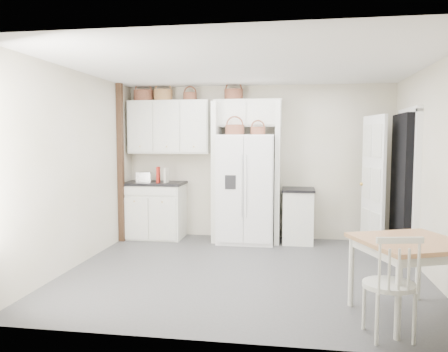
# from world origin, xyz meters

# --- Properties ---
(floor) EXTENTS (4.50, 4.50, 0.00)m
(floor) POSITION_xyz_m (0.00, 0.00, 0.00)
(floor) COLOR #4B4B4F
(floor) RESTS_ON ground
(ceiling) EXTENTS (4.50, 4.50, 0.00)m
(ceiling) POSITION_xyz_m (0.00, 0.00, 2.60)
(ceiling) COLOR white
(ceiling) RESTS_ON wall_back
(wall_back) EXTENTS (4.50, 0.00, 4.50)m
(wall_back) POSITION_xyz_m (0.00, 2.00, 1.30)
(wall_back) COLOR beige
(wall_back) RESTS_ON floor
(wall_left) EXTENTS (0.00, 4.00, 4.00)m
(wall_left) POSITION_xyz_m (-2.25, 0.00, 1.30)
(wall_left) COLOR beige
(wall_left) RESTS_ON floor
(wall_right) EXTENTS (0.00, 4.00, 4.00)m
(wall_right) POSITION_xyz_m (2.25, 0.00, 1.30)
(wall_right) COLOR beige
(wall_right) RESTS_ON floor
(refrigerator) EXTENTS (0.91, 0.73, 1.77)m
(refrigerator) POSITION_xyz_m (-0.15, 1.63, 0.88)
(refrigerator) COLOR white
(refrigerator) RESTS_ON floor
(base_cab_left) EXTENTS (0.99, 0.63, 0.92)m
(base_cab_left) POSITION_xyz_m (-1.74, 1.70, 0.46)
(base_cab_left) COLOR silver
(base_cab_left) RESTS_ON floor
(base_cab_right) EXTENTS (0.49, 0.58, 0.85)m
(base_cab_right) POSITION_xyz_m (0.69, 1.70, 0.43)
(base_cab_right) COLOR silver
(base_cab_right) RESTS_ON floor
(dining_table) EXTENTS (1.17, 1.17, 0.75)m
(dining_table) POSITION_xyz_m (1.70, -1.22, 0.37)
(dining_table) COLOR olive
(dining_table) RESTS_ON floor
(windsor_chair) EXTENTS (0.51, 0.48, 0.91)m
(windsor_chair) POSITION_xyz_m (1.42, -1.68, 0.46)
(windsor_chair) COLOR silver
(windsor_chair) RESTS_ON floor
(counter_left) EXTENTS (1.04, 0.67, 0.04)m
(counter_left) POSITION_xyz_m (-1.74, 1.70, 0.94)
(counter_left) COLOR black
(counter_left) RESTS_ON base_cab_left
(counter_right) EXTENTS (0.52, 0.62, 0.04)m
(counter_right) POSITION_xyz_m (0.69, 1.70, 0.87)
(counter_right) COLOR black
(counter_right) RESTS_ON base_cab_right
(toaster) EXTENTS (0.26, 0.16, 0.17)m
(toaster) POSITION_xyz_m (-1.90, 1.62, 1.05)
(toaster) COLOR silver
(toaster) RESTS_ON counter_left
(cookbook_red) EXTENTS (0.06, 0.18, 0.27)m
(cookbook_red) POSITION_xyz_m (-1.65, 1.62, 1.10)
(cookbook_red) COLOR #A2180F
(cookbook_red) RESTS_ON counter_left
(cookbook_cream) EXTENTS (0.05, 0.17, 0.25)m
(cookbook_cream) POSITION_xyz_m (-1.50, 1.62, 1.09)
(cookbook_cream) COLOR beige
(cookbook_cream) RESTS_ON counter_left
(basket_upper_a) EXTENTS (0.33, 0.33, 0.19)m
(basket_upper_a) POSITION_xyz_m (-1.96, 1.83, 2.44)
(basket_upper_a) COLOR brown
(basket_upper_a) RESTS_ON upper_cabinet
(basket_upper_b) EXTENTS (0.32, 0.32, 0.19)m
(basket_upper_b) POSITION_xyz_m (-1.61, 1.83, 2.44)
(basket_upper_b) COLOR #986432
(basket_upper_b) RESTS_ON upper_cabinet
(basket_upper_c) EXTENTS (0.23, 0.23, 0.13)m
(basket_upper_c) POSITION_xyz_m (-1.14, 1.83, 2.42)
(basket_upper_c) COLOR brown
(basket_upper_c) RESTS_ON upper_cabinet
(basket_bridge_a) EXTENTS (0.31, 0.31, 0.17)m
(basket_bridge_a) POSITION_xyz_m (-0.39, 1.83, 2.44)
(basket_bridge_a) COLOR brown
(basket_bridge_a) RESTS_ON bridge_cabinet
(basket_fridge_a) EXTENTS (0.30, 0.30, 0.16)m
(basket_fridge_a) POSITION_xyz_m (-0.33, 1.53, 1.85)
(basket_fridge_a) COLOR brown
(basket_fridge_a) RESTS_ON refrigerator
(basket_fridge_b) EXTENTS (0.23, 0.23, 0.13)m
(basket_fridge_b) POSITION_xyz_m (0.04, 1.53, 1.83)
(basket_fridge_b) COLOR brown
(basket_fridge_b) RESTS_ON refrigerator
(upper_cabinet) EXTENTS (1.40, 0.34, 0.90)m
(upper_cabinet) POSITION_xyz_m (-1.50, 1.83, 1.90)
(upper_cabinet) COLOR silver
(upper_cabinet) RESTS_ON wall_back
(bridge_cabinet) EXTENTS (1.12, 0.34, 0.45)m
(bridge_cabinet) POSITION_xyz_m (-0.15, 1.83, 2.12)
(bridge_cabinet) COLOR silver
(bridge_cabinet) RESTS_ON wall_back
(fridge_panel_left) EXTENTS (0.08, 0.60, 2.30)m
(fridge_panel_left) POSITION_xyz_m (-0.66, 1.70, 1.15)
(fridge_panel_left) COLOR silver
(fridge_panel_left) RESTS_ON floor
(fridge_panel_right) EXTENTS (0.08, 0.60, 2.30)m
(fridge_panel_right) POSITION_xyz_m (0.36, 1.70, 1.15)
(fridge_panel_right) COLOR silver
(fridge_panel_right) RESTS_ON floor
(trim_post) EXTENTS (0.09, 0.09, 2.60)m
(trim_post) POSITION_xyz_m (-2.20, 1.35, 1.30)
(trim_post) COLOR black
(trim_post) RESTS_ON floor
(doorway_void) EXTENTS (0.18, 0.85, 2.05)m
(doorway_void) POSITION_xyz_m (2.16, 1.00, 1.02)
(doorway_void) COLOR black
(doorway_void) RESTS_ON floor
(door_slab) EXTENTS (0.21, 0.79, 2.05)m
(door_slab) POSITION_xyz_m (1.80, 1.33, 1.02)
(door_slab) COLOR white
(door_slab) RESTS_ON floor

